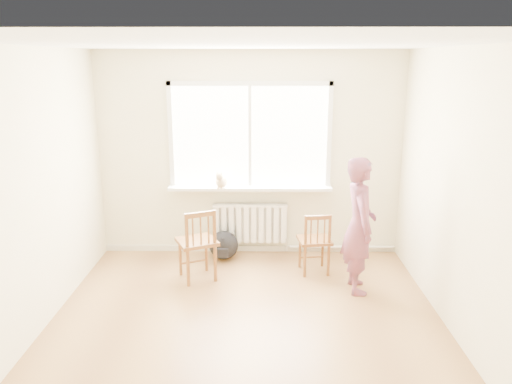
{
  "coord_description": "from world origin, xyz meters",
  "views": [
    {
      "loc": [
        0.15,
        -4.23,
        2.58
      ],
      "look_at": [
        0.09,
        1.2,
        1.13
      ],
      "focal_mm": 35.0,
      "sensor_mm": 36.0,
      "label": 1
    }
  ],
  "objects_px": {
    "person": "(359,225)",
    "cat": "(221,181)",
    "backpack": "(224,245)",
    "chair_right": "(315,243)",
    "chair_left": "(198,245)"
  },
  "relations": [
    {
      "from": "person",
      "to": "cat",
      "type": "height_order",
      "value": "person"
    },
    {
      "from": "backpack",
      "to": "cat",
      "type": "bearing_deg",
      "value": 103.3
    },
    {
      "from": "chair_right",
      "to": "cat",
      "type": "relative_size",
      "value": 2.15
    },
    {
      "from": "chair_left",
      "to": "person",
      "type": "bearing_deg",
      "value": 148.17
    },
    {
      "from": "cat",
      "to": "backpack",
      "type": "relative_size",
      "value": 0.94
    },
    {
      "from": "chair_right",
      "to": "person",
      "type": "relative_size",
      "value": 0.5
    },
    {
      "from": "cat",
      "to": "backpack",
      "type": "distance_m",
      "value": 0.86
    },
    {
      "from": "chair_left",
      "to": "cat",
      "type": "distance_m",
      "value": 0.99
    },
    {
      "from": "chair_left",
      "to": "backpack",
      "type": "height_order",
      "value": "chair_left"
    },
    {
      "from": "chair_left",
      "to": "chair_right",
      "type": "distance_m",
      "value": 1.43
    },
    {
      "from": "cat",
      "to": "chair_left",
      "type": "bearing_deg",
      "value": -98.15
    },
    {
      "from": "person",
      "to": "cat",
      "type": "relative_size",
      "value": 4.27
    },
    {
      "from": "person",
      "to": "backpack",
      "type": "relative_size",
      "value": 4.0
    },
    {
      "from": "person",
      "to": "backpack",
      "type": "height_order",
      "value": "person"
    },
    {
      "from": "chair_right",
      "to": "cat",
      "type": "xyz_separation_m",
      "value": [
        -1.18,
        0.54,
        0.65
      ]
    }
  ]
}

